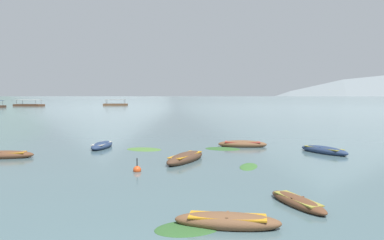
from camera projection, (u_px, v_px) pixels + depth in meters
The scene contains 17 objects.
ground_plane at pixel (215, 96), 1501.92m from camera, with size 6000.00×6000.00×0.00m, color #476066.
mountain_1 at pixel (101, 63), 1698.62m from camera, with size 814.13×814.13×291.57m, color slate.
mountain_2 at pixel (325, 45), 1600.07m from camera, with size 1411.56×1411.56×426.67m, color slate.
rowboat_0 at pixel (185, 158), 24.26m from camera, with size 2.78×4.69×0.72m.
rowboat_2 at pixel (102, 146), 30.41m from camera, with size 1.33×3.85×0.61m.
rowboat_3 at pixel (297, 202), 14.63m from camera, with size 2.09×3.32×0.43m.
rowboat_4 at pixel (242, 144), 31.13m from camera, with size 3.99×1.50×0.65m.
rowboat_5 at pixel (3, 155), 25.57m from camera, with size 4.17×1.92×0.62m.
rowboat_6 at pixel (324, 150), 27.77m from camera, with size 3.31×4.14×0.62m.
rowboat_7 at pixel (227, 221), 12.27m from camera, with size 3.52×1.33×0.56m.
ferry_0 at pixel (29, 105), 140.67m from camera, with size 11.59×6.39×2.54m.
ferry_1 at pixel (116, 104), 149.14m from camera, with size 9.60×4.81×2.54m.
mooring_buoy at pixel (137, 170), 21.07m from camera, with size 0.45×0.45×0.88m.
weed_patch_0 at pixel (144, 149), 29.54m from camera, with size 2.85×1.99×0.14m, color #477033.
weed_patch_1 at pixel (223, 149), 29.85m from camera, with size 1.88×2.77×0.14m, color #2D5628.
weed_patch_3 at pixel (249, 167), 22.47m from camera, with size 2.46×1.01×0.14m, color #38662D.
weed_patch_4 at pixel (188, 228), 12.11m from camera, with size 2.20×1.50×0.14m, color #2D5628.
Camera 1 is at (2.06, -7.61, 4.24)m, focal length 35.77 mm.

